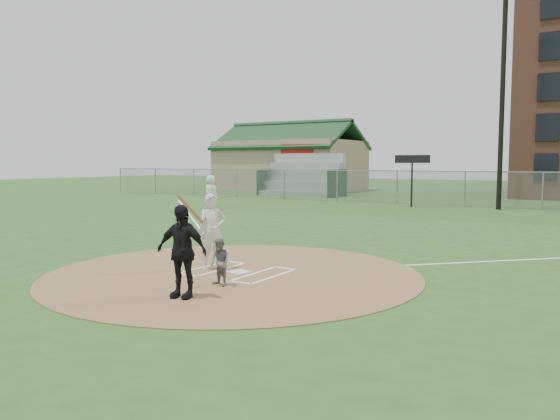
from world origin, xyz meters
The scene contains 14 objects.
ground centered at (0.00, 0.00, 0.00)m, with size 140.00×140.00×0.00m, color #26531C.
dirt_circle centered at (0.00, 0.00, 0.01)m, with size 8.40×8.40×0.02m, color olive.
home_plate centered at (0.10, 0.08, 0.03)m, with size 0.43×0.43×0.03m, color silver.
foul_line_third centered at (-9.00, 9.00, 0.01)m, with size 0.10×24.00×0.01m, color white.
catcher centered at (0.53, -1.19, 0.50)m, with size 0.47×0.37×0.97m, color slate.
umpire centered at (0.52, -2.30, 0.88)m, with size 1.01×0.42×1.73m, color black.
ondeck_player centered at (-11.02, 12.87, 0.91)m, with size 0.89×0.58×1.83m, color white.
batters_boxes centered at (0.00, 0.15, 0.03)m, with size 2.08×1.88×0.01m.
batter_at_plate centered at (-0.69, 0.10, 0.91)m, with size 0.91×1.01×1.78m.
outfield_fence centered at (0.00, 22.00, 1.02)m, with size 56.08×0.08×2.03m.
bleachers centered at (-13.00, 26.20, 1.59)m, with size 6.08×3.20×3.20m.
clubhouse centered at (-18.00, 32.99, 2.39)m, with size 12.20×8.71×6.23m.
light_pole centered at (2.00, 21.00, 6.61)m, with size 1.20×0.30×12.22m.
scoreboard_sign centered at (-2.50, 20.20, 2.39)m, with size 2.00×0.10×2.93m.
Camera 1 is at (7.27, -9.80, 2.51)m, focal length 35.00 mm.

